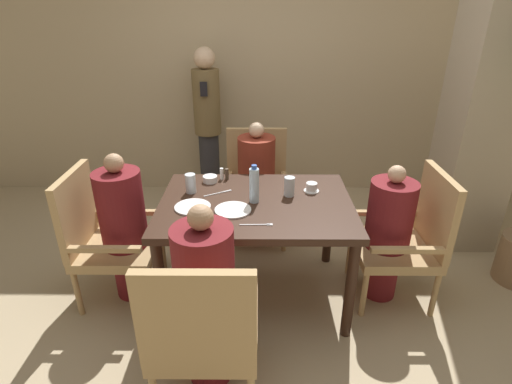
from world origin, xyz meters
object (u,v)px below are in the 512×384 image
at_px(bowl_small, 210,179).
at_px(water_bottle, 254,185).
at_px(chair_far_side, 256,183).
at_px(diner_in_right_chair, 387,232).
at_px(diner_in_left_chair, 124,227).
at_px(plate_main_left, 233,210).
at_px(glass_tall_near, 289,186).
at_px(teacup_with_saucer, 312,188).
at_px(glass_tall_mid, 191,183).
at_px(standing_host, 208,123).
at_px(plate_main_right, 193,207).
at_px(diner_in_near_chair, 206,297).
at_px(chair_near_corner, 203,329).
at_px(chair_right_side, 409,236).
at_px(diner_in_far_chair, 256,183).
at_px(chair_left_side, 104,235).

height_order(bowl_small, water_bottle, water_bottle).
distance_m(chair_far_side, diner_in_right_chair, 1.31).
relative_size(diner_in_left_chair, chair_far_side, 1.14).
bearing_deg(plate_main_left, glass_tall_near, 31.26).
distance_m(teacup_with_saucer, glass_tall_mid, 0.87).
bearing_deg(glass_tall_near, standing_host, 115.97).
distance_m(diner_in_right_chair, bowl_small, 1.35).
relative_size(chair_far_side, water_bottle, 3.66).
distance_m(plate_main_right, bowl_small, 0.44).
distance_m(diner_in_right_chair, standing_host, 2.21).
height_order(standing_host, water_bottle, standing_host).
xyz_separation_m(diner_in_right_chair, diner_in_near_chair, (-1.20, -0.76, 0.05)).
bearing_deg(diner_in_left_chair, bowl_small, 29.82).
distance_m(water_bottle, glass_tall_mid, 0.48).
bearing_deg(chair_far_side, chair_near_corner, -98.23).
xyz_separation_m(chair_far_side, standing_host, (-0.51, 0.72, 0.37)).
bearing_deg(chair_right_side, teacup_with_saucer, 166.41).
bearing_deg(water_bottle, plate_main_left, -136.37).
relative_size(diner_in_left_chair, teacup_with_saucer, 10.08).
xyz_separation_m(chair_far_side, diner_in_near_chair, (-0.26, -1.67, 0.07)).
bearing_deg(chair_far_side, diner_in_right_chair, -44.34).
relative_size(diner_in_far_chair, glass_tall_near, 8.08).
height_order(chair_left_side, plate_main_right, chair_left_side).
xyz_separation_m(chair_right_side, chair_near_corner, (-1.36, -0.91, 0.00)).
bearing_deg(diner_in_near_chair, plate_main_right, 103.25).
xyz_separation_m(diner_in_far_chair, glass_tall_mid, (-0.47, -0.61, 0.27)).
distance_m(standing_host, glass_tall_mid, 1.49).
distance_m(chair_near_corner, glass_tall_mid, 1.13).
relative_size(diner_in_far_chair, diner_in_near_chair, 0.99).
bearing_deg(chair_near_corner, diner_in_right_chair, 37.30).
bearing_deg(teacup_with_saucer, diner_in_right_chair, -17.34).
xyz_separation_m(plate_main_left, water_bottle, (0.14, 0.13, 0.12)).
distance_m(diner_in_right_chair, diner_in_near_chair, 1.42).
relative_size(chair_far_side, plate_main_right, 4.08).
distance_m(chair_right_side, standing_host, 2.32).
xyz_separation_m(chair_left_side, chair_near_corner, (0.83, -0.91, 0.00)).
bearing_deg(chair_right_side, diner_in_near_chair, -150.78).
bearing_deg(teacup_with_saucer, water_bottle, -157.59).
relative_size(chair_near_corner, glass_tall_near, 7.06).
xyz_separation_m(standing_host, bowl_small, (0.16, -1.30, -0.08)).
relative_size(teacup_with_saucer, water_bottle, 0.41).
bearing_deg(chair_far_side, plate_main_right, -112.64).
relative_size(diner_in_right_chair, standing_host, 0.64).
bearing_deg(teacup_with_saucer, diner_in_far_chair, 124.08).
height_order(glass_tall_near, glass_tall_mid, same).
height_order(diner_in_far_chair, water_bottle, diner_in_far_chair).
xyz_separation_m(chair_near_corner, plate_main_left, (0.11, 0.78, 0.27)).
xyz_separation_m(chair_left_side, bowl_small, (0.74, 0.34, 0.29)).
bearing_deg(bowl_small, glass_tall_near, -22.05).
bearing_deg(diner_in_right_chair, diner_in_far_chair, 140.97).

